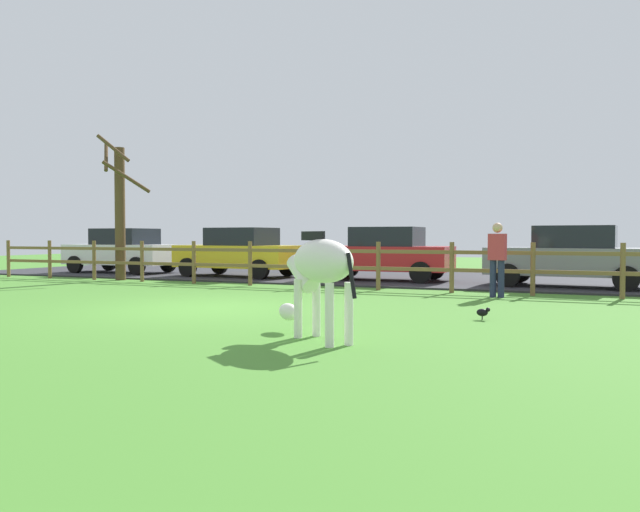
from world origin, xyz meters
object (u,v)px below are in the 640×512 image
object	(u,v)px
zebra	(319,269)
parked_car_yellow	(239,252)
crow_on_grass	(483,312)
parked_car_grey	(570,256)
parked_car_white	(123,250)
bare_tree	(120,208)
visitor_near_fence	(497,256)
parked_car_red	(384,253)

from	to	relation	value
zebra	parked_car_yellow	world-z (taller)	parked_car_yellow
zebra	crow_on_grass	distance (m)	3.37
parked_car_grey	parked_car_white	bearing A→B (deg)	178.54
parked_car_grey	parked_car_yellow	world-z (taller)	same
crow_on_grass	bare_tree	bearing A→B (deg)	157.36
parked_car_white	visitor_near_fence	xyz separation A→B (m)	(13.32, -3.42, 0.06)
zebra	parked_car_red	size ratio (longest dim) A/B	0.41
zebra	parked_car_grey	size ratio (longest dim) A/B	0.40
bare_tree	zebra	xyz separation A→B (m)	(9.92, -7.65, -1.26)
parked_car_white	parked_car_grey	xyz separation A→B (m)	(14.74, -0.38, 0.00)
bare_tree	parked_car_grey	bearing A→B (deg)	9.29
parked_car_white	visitor_near_fence	size ratio (longest dim) A/B	2.44
zebra	parked_car_yellow	size ratio (longest dim) A/B	0.40
parked_car_grey	parked_car_yellow	size ratio (longest dim) A/B	1.00
bare_tree	parked_car_white	size ratio (longest dim) A/B	1.09
zebra	parked_car_white	bearing A→B (deg)	139.75
visitor_near_fence	parked_car_white	bearing A→B (deg)	165.59
parked_car_yellow	bare_tree	bearing A→B (deg)	-142.30
crow_on_grass	zebra	bearing A→B (deg)	-120.28
parked_car_yellow	visitor_near_fence	distance (m)	9.00
zebra	crow_on_grass	bearing A→B (deg)	59.72
bare_tree	parked_car_grey	xyz separation A→B (m)	(12.71, 2.08, -1.34)
parked_car_white	zebra	bearing A→B (deg)	-40.25
visitor_near_fence	bare_tree	bearing A→B (deg)	175.11
bare_tree	crow_on_grass	bearing A→B (deg)	-22.64
parked_car_red	visitor_near_fence	size ratio (longest dim) A/B	2.44
crow_on_grass	parked_car_red	size ratio (longest dim) A/B	0.05
parked_car_grey	visitor_near_fence	world-z (taller)	visitor_near_fence
bare_tree	parked_car_grey	distance (m)	12.95
parked_car_white	crow_on_grass	bearing A→B (deg)	-28.17
parked_car_white	parked_car_grey	distance (m)	14.74
parked_car_red	crow_on_grass	bearing A→B (deg)	-61.64
parked_car_white	parked_car_yellow	bearing A→B (deg)	-2.72
zebra	crow_on_grass	size ratio (longest dim) A/B	7.63
parked_car_grey	parked_car_red	world-z (taller)	same
bare_tree	zebra	size ratio (longest dim) A/B	2.67
zebra	parked_car_grey	xyz separation A→B (m)	(2.80, 9.73, -0.08)
crow_on_grass	parked_car_grey	size ratio (longest dim) A/B	0.05
crow_on_grass	parked_car_red	distance (m)	8.34
parked_car_white	parked_car_grey	size ratio (longest dim) A/B	0.97
parked_car_yellow	parked_car_red	distance (m)	4.75
parked_car_white	parked_car_grey	bearing A→B (deg)	-1.46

